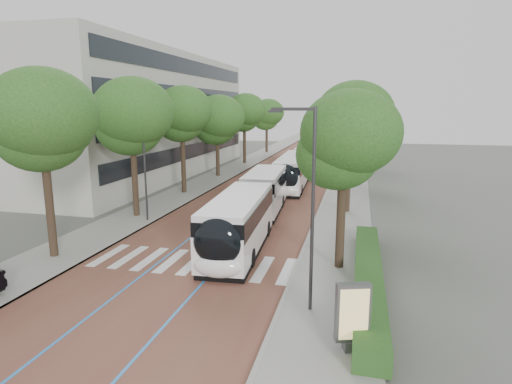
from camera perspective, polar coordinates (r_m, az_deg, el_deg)
ground at (r=22.30m, az=-9.79°, el=-10.15°), size 160.00×160.00×0.00m
road at (r=60.13m, az=5.40°, el=3.60°), size 11.00×140.00×0.02m
sidewalk_left at (r=61.62m, az=-1.53°, el=3.88°), size 4.00×140.00×0.12m
sidewalk_right at (r=59.54m, az=12.58°, el=3.35°), size 4.00×140.00×0.12m
kerb_left at (r=61.16m, az=0.19°, el=3.83°), size 0.20×140.00×0.14m
kerb_right at (r=59.60m, az=10.75°, el=3.43°), size 0.20×140.00×0.14m
zebra_crossing at (r=23.08m, az=-8.34°, el=-9.29°), size 10.55×3.60×0.01m
lane_line_left at (r=60.37m, az=3.90°, el=3.67°), size 0.12×126.00×0.01m
lane_line_right at (r=59.93m, az=6.92°, el=3.56°), size 0.12×126.00×0.01m
office_building at (r=54.65m, az=-17.39°, el=9.72°), size 18.11×40.00×14.00m
hedge at (r=20.46m, az=14.74°, el=-10.83°), size 1.20×14.00×0.80m
streetlight_near at (r=16.42m, az=6.99°, el=-0.33°), size 1.82×0.20×8.00m
streetlight_far at (r=41.16m, az=11.09°, el=6.58°), size 1.82×0.20×8.00m
lamp_post_left at (r=30.90m, az=-14.62°, el=3.58°), size 0.14×0.14×8.00m
trees_left at (r=46.85m, az=-6.40°, el=9.73°), size 5.89×60.48×9.59m
trees_right at (r=40.89m, az=12.69°, el=8.69°), size 5.81×46.92×9.39m
lead_bus at (r=27.77m, az=-0.62°, el=-2.14°), size 3.62×18.51×3.20m
bus_queued_0 at (r=42.96m, az=4.91°, el=2.66°), size 2.97×12.48×3.20m
bus_queued_1 at (r=55.60m, az=7.12°, el=4.61°), size 2.62×12.42×3.20m
ad_panel at (r=14.98m, az=12.75°, el=-15.78°), size 1.18×0.65×2.37m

